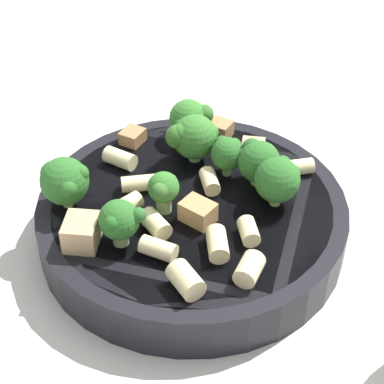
# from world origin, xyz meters

# --- Properties ---
(ground_plane) EXTENTS (2.00, 2.00, 0.00)m
(ground_plane) POSITION_xyz_m (0.00, 0.00, 0.00)
(ground_plane) COLOR beige
(pasta_bowl) EXTENTS (0.25, 0.25, 0.04)m
(pasta_bowl) POSITION_xyz_m (0.00, 0.00, 0.02)
(pasta_bowl) COLOR black
(pasta_bowl) RESTS_ON ground_plane
(broccoli_floret_0) EXTENTS (0.04, 0.03, 0.04)m
(broccoli_floret_0) POSITION_xyz_m (-0.03, -0.05, 0.06)
(broccoli_floret_0) COLOR #93B766
(broccoli_floret_0) RESTS_ON pasta_bowl
(broccoli_floret_1) EXTENTS (0.03, 0.03, 0.04)m
(broccoli_floret_1) POSITION_xyz_m (0.01, 0.07, 0.06)
(broccoli_floret_1) COLOR #9EC175
(broccoli_floret_1) RESTS_ON pasta_bowl
(broccoli_floret_2) EXTENTS (0.04, 0.04, 0.04)m
(broccoli_floret_2) POSITION_xyz_m (-0.05, -0.04, 0.06)
(broccoli_floret_2) COLOR #84AD60
(broccoli_floret_2) RESTS_ON pasta_bowl
(broccoli_floret_3) EXTENTS (0.02, 0.03, 0.04)m
(broccoli_floret_3) POSITION_xyz_m (0.01, 0.02, 0.06)
(broccoli_floret_3) COLOR #9EC175
(broccoli_floret_3) RESTS_ON pasta_bowl
(broccoli_floret_4) EXTENTS (0.04, 0.04, 0.04)m
(broccoli_floret_4) POSITION_xyz_m (0.07, 0.06, 0.06)
(broccoli_floret_4) COLOR #93B766
(broccoli_floret_4) RESTS_ON pasta_bowl
(broccoli_floret_5) EXTENTS (0.03, 0.03, 0.03)m
(broccoli_floret_5) POSITION_xyz_m (0.00, -0.05, 0.06)
(broccoli_floret_5) COLOR #84AD60
(broccoli_floret_5) RESTS_ON pasta_bowl
(broccoli_floret_6) EXTENTS (0.04, 0.04, 0.04)m
(broccoli_floret_6) POSITION_xyz_m (0.06, -0.07, 0.06)
(broccoli_floret_6) COLOR #93B766
(broccoli_floret_6) RESTS_ON pasta_bowl
(broccoli_floret_7) EXTENTS (0.04, 0.04, 0.04)m
(broccoli_floret_7) POSITION_xyz_m (0.03, -0.04, 0.06)
(broccoli_floret_7) COLOR #84AD60
(broccoli_floret_7) RESTS_ON pasta_bowl
(rigatoni_0) EXTENTS (0.03, 0.02, 0.01)m
(rigatoni_0) POSITION_xyz_m (-0.02, 0.06, 0.04)
(rigatoni_0) COLOR beige
(rigatoni_0) RESTS_ON pasta_bowl
(rigatoni_1) EXTENTS (0.03, 0.02, 0.01)m
(rigatoni_1) POSITION_xyz_m (0.08, -0.00, 0.04)
(rigatoni_1) COLOR beige
(rigatoni_1) RESTS_ON pasta_bowl
(rigatoni_2) EXTENTS (0.03, 0.03, 0.01)m
(rigatoni_2) POSITION_xyz_m (-0.05, -0.08, 0.04)
(rigatoni_2) COLOR beige
(rigatoni_2) RESTS_ON pasta_bowl
(rigatoni_3) EXTENTS (0.02, 0.02, 0.01)m
(rigatoni_3) POSITION_xyz_m (0.03, 0.04, 0.04)
(rigatoni_3) COLOR beige
(rigatoni_3) RESTS_ON pasta_bowl
(rigatoni_4) EXTENTS (0.03, 0.03, 0.02)m
(rigatoni_4) POSITION_xyz_m (-0.05, 0.07, 0.05)
(rigatoni_4) COLOR beige
(rigatoni_4) RESTS_ON pasta_bowl
(rigatoni_5) EXTENTS (0.03, 0.02, 0.01)m
(rigatoni_5) POSITION_xyz_m (-0.06, 0.01, 0.04)
(rigatoni_5) COLOR beige
(rigatoni_5) RESTS_ON pasta_bowl
(rigatoni_6) EXTENTS (0.03, 0.03, 0.01)m
(rigatoni_6) POSITION_xyz_m (0.04, 0.01, 0.04)
(rigatoni_6) COLOR beige
(rigatoni_6) RESTS_ON pasta_bowl
(rigatoni_7) EXTENTS (0.03, 0.03, 0.01)m
(rigatoni_7) POSITION_xyz_m (-0.05, 0.03, 0.04)
(rigatoni_7) COLOR beige
(rigatoni_7) RESTS_ON pasta_bowl
(rigatoni_8) EXTENTS (0.03, 0.02, 0.01)m
(rigatoni_8) POSITION_xyz_m (0.00, 0.04, 0.04)
(rigatoni_8) COLOR beige
(rigatoni_8) RESTS_ON pasta_bowl
(rigatoni_9) EXTENTS (0.03, 0.03, 0.01)m
(rigatoni_9) POSITION_xyz_m (-0.00, -0.02, 0.04)
(rigatoni_9) COLOR beige
(rigatoni_9) RESTS_ON pasta_bowl
(rigatoni_10) EXTENTS (0.02, 0.03, 0.02)m
(rigatoni_10) POSITION_xyz_m (-0.08, 0.04, 0.05)
(rigatoni_10) COLOR beige
(rigatoni_10) RESTS_ON pasta_bowl
(chicken_chunk_0) EXTENTS (0.02, 0.02, 0.01)m
(chicken_chunk_0) POSITION_xyz_m (0.09, -0.03, 0.04)
(chicken_chunk_0) COLOR #A87A4C
(chicken_chunk_0) RESTS_ON pasta_bowl
(chicken_chunk_1) EXTENTS (0.03, 0.03, 0.01)m
(chicken_chunk_1) POSITION_xyz_m (0.00, -0.09, 0.04)
(chicken_chunk_1) COLOR tan
(chicken_chunk_1) RESTS_ON pasta_bowl
(chicken_chunk_2) EXTENTS (0.03, 0.04, 0.02)m
(chicken_chunk_2) POSITION_xyz_m (0.03, 0.09, 0.05)
(chicken_chunk_2) COLOR tan
(chicken_chunk_2) RESTS_ON pasta_bowl
(chicken_chunk_3) EXTENTS (0.02, 0.02, 0.01)m
(chicken_chunk_3) POSITION_xyz_m (0.04, -0.09, 0.04)
(chicken_chunk_3) COLOR #A87A4C
(chicken_chunk_3) RESTS_ON pasta_bowl
(chicken_chunk_4) EXTENTS (0.03, 0.02, 0.02)m
(chicken_chunk_4) POSITION_xyz_m (-0.02, 0.01, 0.05)
(chicken_chunk_4) COLOR tan
(chicken_chunk_4) RESTS_ON pasta_bowl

